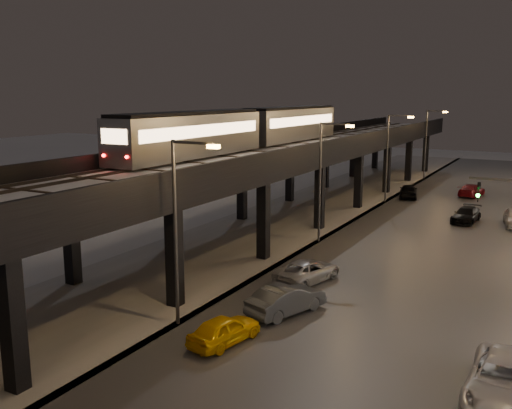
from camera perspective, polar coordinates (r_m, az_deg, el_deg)
The scene contains 18 objects.
road_surface at distance 45.20m, azimuth 17.92°, elevation -3.65°, with size 17.00×120.00×0.06m, color #46474D.
under_viaduct_pavement at distance 49.30m, azimuth 2.33°, elevation -1.91°, with size 11.00×120.00×0.06m, color #9FA1A8.
elevated_viaduct at distance 45.56m, azimuth 0.64°, elevation 4.16°, with size 9.00×100.00×6.30m.
viaduct_trackbed at distance 45.59m, azimuth 0.70°, elevation 5.14°, with size 8.40×100.00×0.32m.
viaduct_parapet_streetside at distance 43.72m, azimuth 5.81°, elevation 5.44°, with size 0.30×100.00×1.10m, color black.
viaduct_parapet_far at distance 47.73m, azimuth -3.92°, elevation 5.94°, with size 0.30×100.00×1.10m, color black.
streetlight_left_1 at distance 26.89m, azimuth -7.63°, elevation -1.60°, with size 2.57×0.28×9.00m.
streetlight_left_2 at distance 42.53m, azimuth 6.76°, elevation 3.08°, with size 2.57×0.28×9.00m.
streetlight_left_3 at distance 59.52m, azimuth 13.24°, elevation 5.12°, with size 2.57×0.28×9.00m.
streetlight_left_4 at distance 76.97m, azimuth 16.82°, elevation 6.23°, with size 2.57×0.28×9.00m.
subway_train at distance 48.55m, azimuth -0.70°, elevation 7.67°, with size 2.69×33.10×3.21m.
car_taxi at distance 26.13m, azimuth -3.18°, elevation -12.50°, with size 1.52×3.78×1.29m, color #E7AB00.
car_near_white at distance 29.38m, azimuth 3.06°, elevation -9.56°, with size 1.57×4.52×1.49m, color #3A3E44.
car_mid_silver at distance 34.31m, azimuth 5.17°, elevation -6.69°, with size 2.15×4.66×1.29m, color #9C9FA8.
car_mid_dark at distance 66.28m, azimuth 20.73°, elevation 1.29°, with size 1.86×4.58×1.33m, color maroon.
car_far_white at distance 63.19m, azimuth 15.00°, elevation 1.27°, with size 1.79×4.46×1.52m, color black.
car_onc_dark at distance 23.47m, azimuth 23.59°, elevation -16.01°, with size 2.52×5.46×1.52m, color #B7B9C8.
car_onc_white at distance 52.83m, azimuth 20.27°, elevation -1.03°, with size 1.81×4.45×1.29m, color black.
Camera 1 is at (15.09, -8.17, 11.07)m, focal length 40.00 mm.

